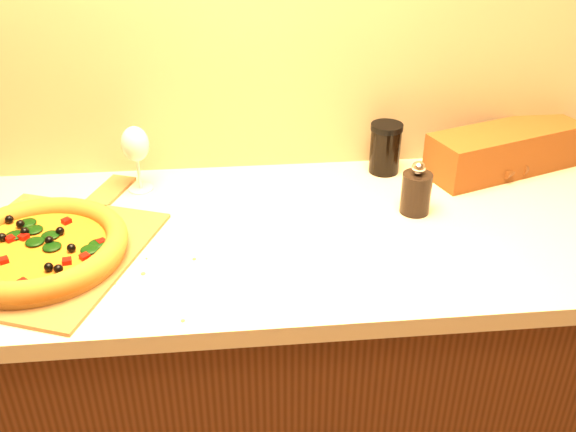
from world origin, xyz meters
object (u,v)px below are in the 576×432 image
object	(u,v)px
pepper_grinder	(416,192)
dark_jar	(385,148)
pizza_peel	(48,249)
pizza	(38,248)
wine_glass	(135,146)
rolling_pin	(541,154)

from	to	relation	value
pepper_grinder	dark_jar	bearing A→B (deg)	96.20
pizza_peel	pizza	xyz separation A→B (m)	(-0.01, -0.04, 0.03)
pizza	pepper_grinder	xyz separation A→B (m)	(0.82, 0.12, 0.02)
wine_glass	dark_jar	xyz separation A→B (m)	(0.62, 0.04, -0.05)
pepper_grinder	pizza	bearing A→B (deg)	-171.43
pizza_peel	pepper_grinder	distance (m)	0.82
pizza_peel	rolling_pin	size ratio (longest dim) A/B	2.01
pizza	pepper_grinder	distance (m)	0.83
pizza	rolling_pin	size ratio (longest dim) A/B	1.18
rolling_pin	dark_jar	size ratio (longest dim) A/B	2.34
wine_glass	pizza	bearing A→B (deg)	-120.30
pizza	dark_jar	xyz separation A→B (m)	(0.80, 0.34, 0.03)
pizza_peel	wine_glass	bearing A→B (deg)	77.80
pizza_peel	pizza	distance (m)	0.05
pizza	rolling_pin	world-z (taller)	pizza
rolling_pin	wine_glass	xyz separation A→B (m)	(-1.06, -0.05, 0.09)
pepper_grinder	rolling_pin	world-z (taller)	pepper_grinder
dark_jar	rolling_pin	bearing A→B (deg)	1.67
pizza	pepper_grinder	world-z (taller)	pepper_grinder
pizza_peel	pizza	world-z (taller)	pizza
pizza	wine_glass	distance (m)	0.36
rolling_pin	dark_jar	bearing A→B (deg)	-178.33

